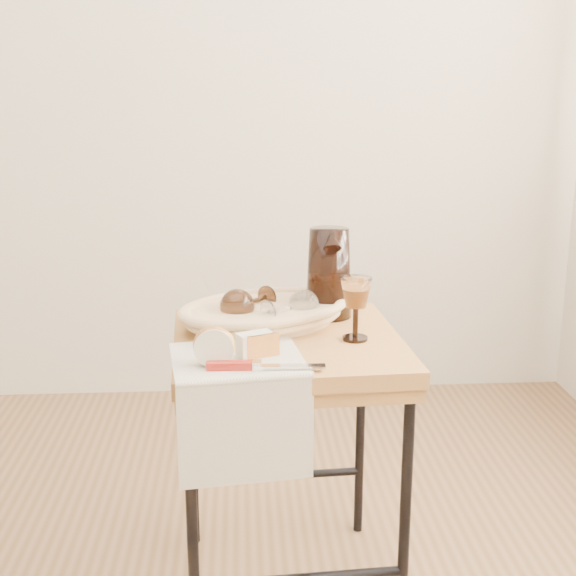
{
  "coord_description": "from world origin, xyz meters",
  "views": [
    {
      "loc": [
        0.5,
        -1.13,
        1.2
      ],
      "look_at": [
        0.6,
        0.5,
        0.77
      ],
      "focal_mm": 48.09,
      "sensor_mm": 36.0,
      "label": 1
    }
  ],
  "objects_px": {
    "bread_basket": "(265,315)",
    "apple_half": "(214,345)",
    "pitcher": "(329,273)",
    "table_knife": "(261,365)",
    "side_table": "(287,467)",
    "goblet_lying_a": "(250,302)",
    "goblet_lying_b": "(289,308)",
    "tea_towel": "(237,359)",
    "wine_goblet": "(356,309)"
  },
  "relations": [
    {
      "from": "goblet_lying_b",
      "to": "table_knife",
      "type": "relative_size",
      "value": 0.51
    },
    {
      "from": "wine_goblet",
      "to": "pitcher",
      "type": "bearing_deg",
      "value": 101.93
    },
    {
      "from": "tea_towel",
      "to": "bread_basket",
      "type": "xyz_separation_m",
      "value": [
        0.06,
        0.24,
        0.02
      ]
    },
    {
      "from": "goblet_lying_a",
      "to": "apple_half",
      "type": "height_order",
      "value": "goblet_lying_a"
    },
    {
      "from": "tea_towel",
      "to": "apple_half",
      "type": "bearing_deg",
      "value": -151.54
    },
    {
      "from": "goblet_lying_a",
      "to": "table_knife",
      "type": "height_order",
      "value": "goblet_lying_a"
    },
    {
      "from": "pitcher",
      "to": "table_knife",
      "type": "distance_m",
      "value": 0.42
    },
    {
      "from": "wine_goblet",
      "to": "apple_half",
      "type": "xyz_separation_m",
      "value": [
        -0.31,
        -0.15,
        -0.03
      ]
    },
    {
      "from": "bread_basket",
      "to": "apple_half",
      "type": "height_order",
      "value": "apple_half"
    },
    {
      "from": "goblet_lying_b",
      "to": "pitcher",
      "type": "height_order",
      "value": "pitcher"
    },
    {
      "from": "bread_basket",
      "to": "goblet_lying_b",
      "type": "height_order",
      "value": "goblet_lying_b"
    },
    {
      "from": "side_table",
      "to": "table_knife",
      "type": "distance_m",
      "value": 0.41
    },
    {
      "from": "goblet_lying_b",
      "to": "wine_goblet",
      "type": "relative_size",
      "value": 0.81
    },
    {
      "from": "pitcher",
      "to": "table_knife",
      "type": "height_order",
      "value": "pitcher"
    },
    {
      "from": "goblet_lying_b",
      "to": "apple_half",
      "type": "bearing_deg",
      "value": -158.27
    },
    {
      "from": "table_knife",
      "to": "bread_basket",
      "type": "bearing_deg",
      "value": 88.95
    },
    {
      "from": "side_table",
      "to": "pitcher",
      "type": "xyz_separation_m",
      "value": [
        0.11,
        0.16,
        0.43
      ]
    },
    {
      "from": "tea_towel",
      "to": "pitcher",
      "type": "bearing_deg",
      "value": 46.08
    },
    {
      "from": "wine_goblet",
      "to": "tea_towel",
      "type": "bearing_deg",
      "value": -156.03
    },
    {
      "from": "pitcher",
      "to": "wine_goblet",
      "type": "height_order",
      "value": "pitcher"
    },
    {
      "from": "table_knife",
      "to": "goblet_lying_a",
      "type": "bearing_deg",
      "value": 95.06
    },
    {
      "from": "tea_towel",
      "to": "table_knife",
      "type": "distance_m",
      "value": 0.08
    },
    {
      "from": "tea_towel",
      "to": "pitcher",
      "type": "height_order",
      "value": "pitcher"
    },
    {
      "from": "pitcher",
      "to": "apple_half",
      "type": "xyz_separation_m",
      "value": [
        -0.27,
        -0.34,
        -0.06
      ]
    },
    {
      "from": "goblet_lying_a",
      "to": "wine_goblet",
      "type": "xyz_separation_m",
      "value": [
        0.23,
        -0.14,
        0.02
      ]
    },
    {
      "from": "bread_basket",
      "to": "wine_goblet",
      "type": "relative_size",
      "value": 2.56
    },
    {
      "from": "side_table",
      "to": "goblet_lying_a",
      "type": "distance_m",
      "value": 0.4
    },
    {
      "from": "bread_basket",
      "to": "wine_goblet",
      "type": "bearing_deg",
      "value": -55.64
    },
    {
      "from": "goblet_lying_b",
      "to": "apple_half",
      "type": "xyz_separation_m",
      "value": [
        -0.17,
        -0.25,
        -0.0
      ]
    },
    {
      "from": "goblet_lying_a",
      "to": "table_knife",
      "type": "bearing_deg",
      "value": 46.02
    },
    {
      "from": "bread_basket",
      "to": "goblet_lying_a",
      "type": "bearing_deg",
      "value": 128.86
    },
    {
      "from": "goblet_lying_a",
      "to": "bread_basket",
      "type": "bearing_deg",
      "value": 106.62
    },
    {
      "from": "side_table",
      "to": "bread_basket",
      "type": "relative_size",
      "value": 1.74
    },
    {
      "from": "goblet_lying_a",
      "to": "goblet_lying_b",
      "type": "relative_size",
      "value": 1.13
    },
    {
      "from": "bread_basket",
      "to": "pitcher",
      "type": "distance_m",
      "value": 0.19
    },
    {
      "from": "goblet_lying_a",
      "to": "pitcher",
      "type": "distance_m",
      "value": 0.21
    },
    {
      "from": "side_table",
      "to": "apple_half",
      "type": "relative_size",
      "value": 7.58
    },
    {
      "from": "wine_goblet",
      "to": "goblet_lying_a",
      "type": "bearing_deg",
      "value": 149.56
    },
    {
      "from": "wine_goblet",
      "to": "apple_half",
      "type": "height_order",
      "value": "wine_goblet"
    },
    {
      "from": "side_table",
      "to": "goblet_lying_b",
      "type": "xyz_separation_m",
      "value": [
        0.01,
        0.07,
        0.37
      ]
    },
    {
      "from": "tea_towel",
      "to": "goblet_lying_a",
      "type": "xyz_separation_m",
      "value": [
        0.03,
        0.25,
        0.05
      ]
    },
    {
      "from": "pitcher",
      "to": "apple_half",
      "type": "bearing_deg",
      "value": -127.77
    },
    {
      "from": "side_table",
      "to": "apple_half",
      "type": "height_order",
      "value": "apple_half"
    },
    {
      "from": "pitcher",
      "to": "apple_half",
      "type": "height_order",
      "value": "pitcher"
    },
    {
      "from": "tea_towel",
      "to": "goblet_lying_a",
      "type": "relative_size",
      "value": 2.01
    },
    {
      "from": "goblet_lying_a",
      "to": "tea_towel",
      "type": "bearing_deg",
      "value": 36.08
    },
    {
      "from": "tea_towel",
      "to": "wine_goblet",
      "type": "relative_size",
      "value": 1.84
    },
    {
      "from": "bread_basket",
      "to": "table_knife",
      "type": "bearing_deg",
      "value": -117.85
    },
    {
      "from": "apple_half",
      "to": "side_table",
      "type": "bearing_deg",
      "value": 48.74
    },
    {
      "from": "side_table",
      "to": "goblet_lying_a",
      "type": "bearing_deg",
      "value": 127.04
    }
  ]
}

